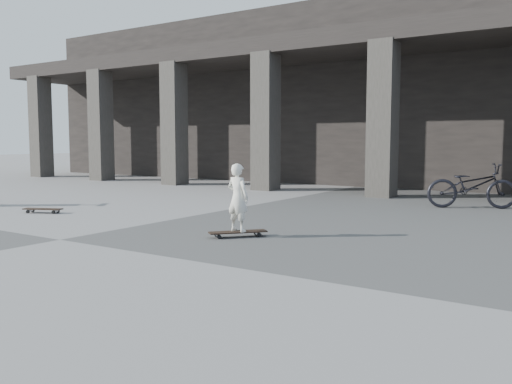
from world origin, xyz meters
The scene contains 6 objects.
ground centered at (0.00, 0.00, 0.00)m, with size 90.00×90.00×0.00m, color #474644.
colonnade centered at (0.00, 13.77, 3.03)m, with size 28.00×8.82×6.00m.
longboard centered at (2.07, 1.64, 0.07)m, with size 0.73×0.81×0.09m.
skateboard_spare centered at (-2.80, 1.69, 0.07)m, with size 0.80×0.51×0.09m.
child centered at (2.07, 1.64, 0.61)m, with size 0.38×0.25×1.03m, color silver.
bicycle centered at (4.26, 7.30, 0.49)m, with size 0.65×1.86×0.98m, color black.
Camera 1 is at (6.79, -5.00, 1.47)m, focal length 38.00 mm.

